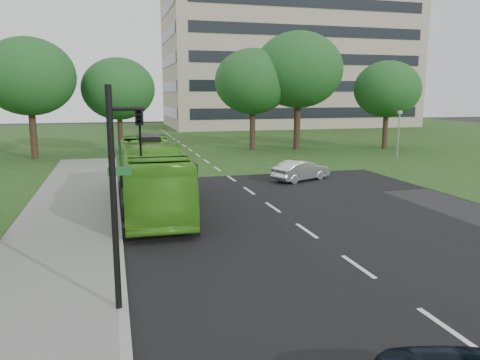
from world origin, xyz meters
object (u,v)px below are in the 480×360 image
at_px(office_building, 287,51).
at_px(tree_park_a, 29,77).
at_px(tree_park_e, 387,89).
at_px(bus, 151,176).
at_px(tree_park_b, 118,89).
at_px(tree_park_d, 298,70).
at_px(camera_pole, 399,127).
at_px(tree_park_c, 253,82).
at_px(traffic_light, 121,183).
at_px(sedan, 301,170).

height_order(office_building, tree_park_a, office_building).
distance_m(tree_park_e, bus, 30.75).
height_order(tree_park_a, tree_park_b, tree_park_a).
relative_size(tree_park_d, bus, 1.00).
bearing_deg(camera_pole, tree_park_b, -178.90).
bearing_deg(tree_park_a, tree_park_d, 1.24).
bearing_deg(bus, tree_park_e, 38.58).
relative_size(tree_park_c, tree_park_d, 0.85).
distance_m(tree_park_d, tree_park_e, 8.84).
bearing_deg(bus, tree_park_a, 112.27).
bearing_deg(traffic_light, tree_park_b, 101.31).
height_order(tree_park_c, camera_pole, tree_park_c).
height_order(tree_park_b, bus, tree_park_b).
distance_m(office_building, traffic_light, 71.97).
bearing_deg(tree_park_c, sedan, -96.31).
height_order(office_building, bus, office_building).
xyz_separation_m(tree_park_d, traffic_light, (-17.16, -31.27, -4.31)).
distance_m(tree_park_d, bus, 26.59).
distance_m(tree_park_b, tree_park_c, 12.32).
height_order(tree_park_d, tree_park_e, tree_park_d).
bearing_deg(office_building, traffic_light, -113.96).
bearing_deg(traffic_light, tree_park_c, 80.39).
bearing_deg(tree_park_c, tree_park_b, 174.60).
bearing_deg(tree_park_a, office_building, 44.22).
xyz_separation_m(office_building, traffic_light, (-28.99, -65.21, -9.28)).
height_order(office_building, tree_park_d, office_building).
xyz_separation_m(tree_park_c, tree_park_e, (12.75, -2.55, -0.70)).
bearing_deg(office_building, bus, -116.70).
bearing_deg(tree_park_c, traffic_light, -111.95).
bearing_deg(office_building, camera_pole, -98.08).
height_order(office_building, camera_pole, office_building).
bearing_deg(traffic_light, tree_park_e, 61.21).
distance_m(office_building, sedan, 54.19).
relative_size(office_building, sedan, 10.34).
bearing_deg(tree_park_d, tree_park_b, 174.02).
relative_size(tree_park_d, camera_pole, 2.82).
distance_m(sedan, traffic_light, 19.18).
height_order(tree_park_b, tree_park_c, tree_park_c).
xyz_separation_m(tree_park_d, bus, (-15.63, -20.66, -5.98)).
bearing_deg(tree_park_a, bus, -68.47).
bearing_deg(sedan, tree_park_d, -44.77).
xyz_separation_m(tree_park_a, tree_park_e, (32.00, -1.46, -0.93)).
distance_m(tree_park_c, traffic_light, 34.49).
bearing_deg(tree_park_a, tree_park_b, 17.75).
height_order(tree_park_e, traffic_light, tree_park_e).
bearing_deg(tree_park_b, bus, -87.62).
bearing_deg(traffic_light, office_building, 78.38).
bearing_deg(bus, tree_park_c, 62.70).
bearing_deg(sedan, traffic_light, 120.99).
relative_size(bus, camera_pole, 2.83).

